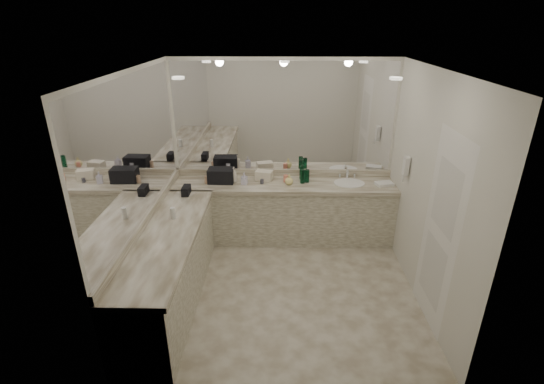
{
  "coord_description": "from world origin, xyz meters",
  "views": [
    {
      "loc": [
        -0.06,
        -4.04,
        3.05
      ],
      "look_at": [
        -0.14,
        0.4,
        1.1
      ],
      "focal_mm": 26.0,
      "sensor_mm": 36.0,
      "label": 1
    }
  ],
  "objects_px": {
    "hand_towel": "(384,184)",
    "soap_bottle_a": "(234,175)",
    "black_toiletry_bag": "(221,175)",
    "soap_bottle_b": "(244,179)",
    "soap_bottle_c": "(289,179)",
    "cream_cosmetic_case": "(264,176)",
    "wall_phone": "(406,166)",
    "sink": "(349,184)"
  },
  "relations": [
    {
      "from": "wall_phone",
      "to": "soap_bottle_a",
      "type": "height_order",
      "value": "wall_phone"
    },
    {
      "from": "cream_cosmetic_case",
      "to": "soap_bottle_b",
      "type": "distance_m",
      "value": 0.32
    },
    {
      "from": "cream_cosmetic_case",
      "to": "soap_bottle_a",
      "type": "relative_size",
      "value": 1.06
    },
    {
      "from": "sink",
      "to": "hand_towel",
      "type": "relative_size",
      "value": 1.84
    },
    {
      "from": "black_toiletry_bag",
      "to": "soap_bottle_a",
      "type": "xyz_separation_m",
      "value": [
        0.18,
        0.01,
        0.01
      ]
    },
    {
      "from": "soap_bottle_a",
      "to": "soap_bottle_c",
      "type": "height_order",
      "value": "soap_bottle_a"
    },
    {
      "from": "soap_bottle_a",
      "to": "cream_cosmetic_case",
      "type": "bearing_deg",
      "value": 9.88
    },
    {
      "from": "black_toiletry_bag",
      "to": "soap_bottle_b",
      "type": "relative_size",
      "value": 2.12
    },
    {
      "from": "soap_bottle_b",
      "to": "soap_bottle_c",
      "type": "relative_size",
      "value": 1.15
    },
    {
      "from": "hand_towel",
      "to": "soap_bottle_c",
      "type": "xyz_separation_m",
      "value": [
        -1.35,
        -0.0,
        0.06
      ]
    },
    {
      "from": "soap_bottle_a",
      "to": "soap_bottle_b",
      "type": "height_order",
      "value": "soap_bottle_a"
    },
    {
      "from": "black_toiletry_bag",
      "to": "soap_bottle_c",
      "type": "xyz_separation_m",
      "value": [
        0.98,
        -0.07,
        -0.03
      ]
    },
    {
      "from": "hand_towel",
      "to": "sink",
      "type": "bearing_deg",
      "value": 173.41
    },
    {
      "from": "wall_phone",
      "to": "soap_bottle_c",
      "type": "distance_m",
      "value": 1.58
    },
    {
      "from": "hand_towel",
      "to": "soap_bottle_b",
      "type": "relative_size",
      "value": 1.38
    },
    {
      "from": "soap_bottle_a",
      "to": "soap_bottle_b",
      "type": "xyz_separation_m",
      "value": [
        0.15,
        -0.09,
        -0.03
      ]
    },
    {
      "from": "black_toiletry_bag",
      "to": "soap_bottle_a",
      "type": "relative_size",
      "value": 1.63
    },
    {
      "from": "sink",
      "to": "cream_cosmetic_case",
      "type": "height_order",
      "value": "cream_cosmetic_case"
    },
    {
      "from": "wall_phone",
      "to": "soap_bottle_b",
      "type": "bearing_deg",
      "value": 168.27
    },
    {
      "from": "soap_bottle_a",
      "to": "wall_phone",
      "type": "bearing_deg",
      "value": -13.03
    },
    {
      "from": "hand_towel",
      "to": "soap_bottle_a",
      "type": "distance_m",
      "value": 2.15
    },
    {
      "from": "wall_phone",
      "to": "soap_bottle_a",
      "type": "distance_m",
      "value": 2.35
    },
    {
      "from": "soap_bottle_b",
      "to": "black_toiletry_bag",
      "type": "bearing_deg",
      "value": 167.38
    },
    {
      "from": "wall_phone",
      "to": "soap_bottle_b",
      "type": "xyz_separation_m",
      "value": [
        -2.11,
        0.44,
        -0.36
      ]
    },
    {
      "from": "cream_cosmetic_case",
      "to": "hand_towel",
      "type": "relative_size",
      "value": 0.99
    },
    {
      "from": "wall_phone",
      "to": "soap_bottle_c",
      "type": "xyz_separation_m",
      "value": [
        -1.47,
        0.44,
        -0.37
      ]
    },
    {
      "from": "black_toiletry_bag",
      "to": "sink",
      "type": "bearing_deg",
      "value": -0.41
    },
    {
      "from": "black_toiletry_bag",
      "to": "soap_bottle_a",
      "type": "distance_m",
      "value": 0.18
    },
    {
      "from": "soap_bottle_b",
      "to": "soap_bottle_a",
      "type": "bearing_deg",
      "value": 150.98
    },
    {
      "from": "soap_bottle_a",
      "to": "black_toiletry_bag",
      "type": "bearing_deg",
      "value": -176.82
    },
    {
      "from": "black_toiletry_bag",
      "to": "soap_bottle_b",
      "type": "height_order",
      "value": "black_toiletry_bag"
    },
    {
      "from": "sink",
      "to": "black_toiletry_bag",
      "type": "bearing_deg",
      "value": 179.59
    },
    {
      "from": "cream_cosmetic_case",
      "to": "hand_towel",
      "type": "bearing_deg",
      "value": 9.37
    },
    {
      "from": "hand_towel",
      "to": "soap_bottle_c",
      "type": "bearing_deg",
      "value": -179.96
    },
    {
      "from": "wall_phone",
      "to": "hand_towel",
      "type": "height_order",
      "value": "wall_phone"
    },
    {
      "from": "wall_phone",
      "to": "soap_bottle_c",
      "type": "bearing_deg",
      "value": 163.23
    },
    {
      "from": "black_toiletry_bag",
      "to": "soap_bottle_c",
      "type": "distance_m",
      "value": 0.98
    },
    {
      "from": "soap_bottle_a",
      "to": "soap_bottle_c",
      "type": "xyz_separation_m",
      "value": [
        0.79,
        -0.08,
        -0.04
      ]
    },
    {
      "from": "hand_towel",
      "to": "wall_phone",
      "type": "bearing_deg",
      "value": -74.95
    },
    {
      "from": "cream_cosmetic_case",
      "to": "soap_bottle_c",
      "type": "height_order",
      "value": "soap_bottle_c"
    },
    {
      "from": "sink",
      "to": "hand_towel",
      "type": "distance_m",
      "value": 0.49
    },
    {
      "from": "cream_cosmetic_case",
      "to": "soap_bottle_a",
      "type": "distance_m",
      "value": 0.44
    }
  ]
}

